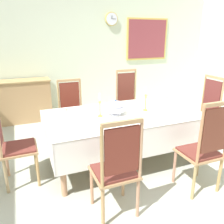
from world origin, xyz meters
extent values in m
cube|color=#B8BCAC|center=(0.00, 0.00, -0.02)|extent=(7.12, 5.61, 0.04)
cube|color=silver|center=(0.00, 2.84, 1.55)|extent=(7.12, 0.08, 3.10)
cylinder|color=tan|center=(-0.98, -0.30, 0.36)|extent=(0.07, 0.07, 0.71)
cylinder|color=tan|center=(0.98, -0.30, 0.36)|extent=(0.07, 0.07, 0.71)
cylinder|color=tan|center=(-0.98, 0.67, 0.36)|extent=(0.07, 0.07, 0.71)
cylinder|color=tan|center=(0.98, 0.67, 0.36)|extent=(0.07, 0.07, 0.71)
cube|color=tan|center=(0.00, 0.18, 0.67)|extent=(2.04, 1.06, 0.08)
cube|color=tan|center=(0.00, 0.18, 0.73)|extent=(2.16, 1.18, 0.03)
cube|color=white|center=(0.00, 0.18, 0.74)|extent=(2.18, 1.20, 0.00)
cube|color=white|center=(0.00, -0.41, 0.54)|extent=(2.18, 0.00, 0.40)
cube|color=white|center=(0.00, 0.77, 0.54)|extent=(2.18, 0.00, 0.40)
cube|color=white|center=(-1.08, 0.18, 0.54)|extent=(0.00, 1.20, 0.40)
cube|color=white|center=(1.08, 0.18, 0.54)|extent=(0.00, 1.20, 0.40)
cylinder|color=tan|center=(-0.72, -0.56, 0.23)|extent=(0.04, 0.04, 0.45)
cylinder|color=tan|center=(-0.34, -0.56, 0.23)|extent=(0.04, 0.04, 0.45)
cylinder|color=tan|center=(-0.72, -0.92, 0.23)|extent=(0.04, 0.04, 0.45)
cylinder|color=tan|center=(-0.34, -0.92, 0.23)|extent=(0.04, 0.04, 0.45)
cube|color=tan|center=(-0.53, -0.74, 0.46)|extent=(0.44, 0.42, 0.03)
cube|color=brown|center=(-0.53, -0.74, 0.49)|extent=(0.40, 0.38, 0.02)
cylinder|color=tan|center=(-0.72, -0.93, 0.78)|extent=(0.03, 0.03, 0.61)
cylinder|color=tan|center=(-0.33, -0.93, 0.78)|extent=(0.03, 0.03, 0.61)
cube|color=maroon|center=(-0.53, -0.93, 0.81)|extent=(0.34, 0.02, 0.46)
cube|color=tan|center=(-0.53, -0.93, 1.08)|extent=(0.40, 0.04, 0.04)
cylinder|color=tan|center=(-0.34, 0.93, 0.23)|extent=(0.04, 0.04, 0.45)
cylinder|color=tan|center=(-0.72, 0.93, 0.23)|extent=(0.04, 0.04, 0.45)
cylinder|color=tan|center=(-0.34, 1.29, 0.23)|extent=(0.04, 0.04, 0.45)
cylinder|color=tan|center=(-0.72, 1.29, 0.23)|extent=(0.04, 0.04, 0.45)
cube|color=tan|center=(-0.53, 1.11, 0.46)|extent=(0.44, 0.42, 0.03)
cube|color=brown|center=(-0.53, 1.11, 0.49)|extent=(0.40, 0.38, 0.02)
cylinder|color=tan|center=(-0.33, 1.30, 0.77)|extent=(0.03, 0.03, 0.59)
cylinder|color=tan|center=(-0.72, 1.30, 0.77)|extent=(0.03, 0.03, 0.59)
cube|color=maroon|center=(-0.53, 1.30, 0.80)|extent=(0.34, 0.02, 0.45)
cube|color=tan|center=(-0.53, 1.30, 1.06)|extent=(0.40, 0.04, 0.04)
cylinder|color=tan|center=(0.38, -0.56, 0.23)|extent=(0.04, 0.04, 0.45)
cylinder|color=tan|center=(0.76, -0.56, 0.23)|extent=(0.04, 0.04, 0.45)
cylinder|color=tan|center=(0.38, -0.92, 0.23)|extent=(0.04, 0.04, 0.45)
cylinder|color=tan|center=(0.76, -0.92, 0.23)|extent=(0.04, 0.04, 0.45)
cube|color=tan|center=(0.57, -0.74, 0.46)|extent=(0.44, 0.42, 0.03)
cube|color=brown|center=(0.57, -0.74, 0.49)|extent=(0.40, 0.38, 0.02)
cylinder|color=tan|center=(0.37, -0.93, 0.80)|extent=(0.03, 0.03, 0.66)
cube|color=brown|center=(0.57, -0.93, 0.84)|extent=(0.34, 0.02, 0.50)
cube|color=tan|center=(0.57, -0.93, 1.13)|extent=(0.40, 0.04, 0.04)
cylinder|color=tan|center=(0.76, 0.93, 0.23)|extent=(0.04, 0.04, 0.45)
cylinder|color=tan|center=(0.38, 0.93, 0.23)|extent=(0.04, 0.04, 0.45)
cylinder|color=tan|center=(0.76, 1.29, 0.23)|extent=(0.04, 0.04, 0.45)
cylinder|color=tan|center=(0.38, 1.29, 0.23)|extent=(0.04, 0.04, 0.45)
cube|color=tan|center=(0.57, 1.11, 0.46)|extent=(0.44, 0.42, 0.03)
cube|color=brown|center=(0.57, 1.11, 0.49)|extent=(0.40, 0.38, 0.02)
cylinder|color=tan|center=(0.76, 1.30, 0.82)|extent=(0.03, 0.03, 0.69)
cylinder|color=tan|center=(0.37, 1.30, 0.82)|extent=(0.03, 0.03, 0.69)
cube|color=brown|center=(0.57, 1.30, 0.86)|extent=(0.34, 0.02, 0.53)
cube|color=tan|center=(0.57, 1.30, 1.17)|extent=(0.40, 0.04, 0.04)
cylinder|color=tan|center=(-1.24, 0.37, 0.23)|extent=(0.04, 0.04, 0.45)
cylinder|color=tan|center=(-1.24, -0.01, 0.23)|extent=(0.04, 0.04, 0.45)
cylinder|color=tan|center=(-1.60, 0.37, 0.23)|extent=(0.04, 0.04, 0.45)
cylinder|color=tan|center=(-1.60, -0.01, 0.23)|extent=(0.04, 0.04, 0.45)
cube|color=tan|center=(-1.42, 0.18, 0.46)|extent=(0.42, 0.44, 0.03)
cube|color=brown|center=(-1.42, 0.18, 0.49)|extent=(0.38, 0.40, 0.02)
cylinder|color=tan|center=(-1.61, 0.38, 0.76)|extent=(0.03, 0.03, 0.56)
cylinder|color=tan|center=(1.24, -0.01, 0.23)|extent=(0.04, 0.04, 0.45)
cylinder|color=tan|center=(1.24, 0.37, 0.23)|extent=(0.04, 0.04, 0.45)
cylinder|color=tan|center=(1.60, -0.01, 0.23)|extent=(0.04, 0.04, 0.45)
cylinder|color=tan|center=(1.60, 0.37, 0.23)|extent=(0.04, 0.04, 0.45)
cube|color=tan|center=(1.42, 0.18, 0.46)|extent=(0.42, 0.44, 0.03)
cube|color=brown|center=(1.42, 0.18, 0.49)|extent=(0.38, 0.40, 0.02)
cylinder|color=tan|center=(1.61, -0.01, 0.82)|extent=(0.03, 0.03, 0.68)
cylinder|color=#A98553|center=(1.61, 0.38, 0.82)|extent=(0.03, 0.03, 0.68)
cube|color=brown|center=(1.61, 0.18, 0.85)|extent=(0.02, 0.34, 0.52)
cube|color=tan|center=(1.61, 0.18, 1.15)|extent=(0.04, 0.40, 0.04)
cylinder|color=white|center=(-0.12, 0.18, 0.75)|extent=(0.15, 0.15, 0.02)
ellipsoid|color=white|center=(-0.12, 0.18, 0.82)|extent=(0.27, 0.27, 0.12)
ellipsoid|color=white|center=(-0.12, 0.18, 0.89)|extent=(0.24, 0.24, 0.09)
sphere|color=#2D4C8D|center=(-0.12, 0.18, 0.95)|extent=(0.03, 0.03, 0.03)
cylinder|color=gold|center=(-0.35, 0.18, 0.75)|extent=(0.07, 0.07, 0.02)
cylinder|color=gold|center=(-0.35, 0.18, 0.86)|extent=(0.02, 0.02, 0.19)
cone|color=gold|center=(-0.35, 0.18, 0.96)|extent=(0.04, 0.04, 0.02)
cylinder|color=silver|center=(-0.35, 0.18, 1.02)|extent=(0.02, 0.02, 0.10)
cylinder|color=gold|center=(0.35, 0.18, 0.75)|extent=(0.07, 0.07, 0.02)
cylinder|color=gold|center=(0.35, 0.18, 0.87)|extent=(0.02, 0.02, 0.22)
cone|color=gold|center=(0.35, 0.18, 0.99)|extent=(0.04, 0.04, 0.02)
cylinder|color=silver|center=(0.35, 0.18, 1.05)|extent=(0.02, 0.02, 0.10)
cylinder|color=white|center=(0.11, 0.60, 0.76)|extent=(0.14, 0.14, 0.03)
cylinder|color=white|center=(0.11, 0.60, 0.77)|extent=(0.12, 0.12, 0.02)
torus|color=#2D4C8D|center=(0.11, 0.60, 0.78)|extent=(0.14, 0.14, 0.01)
cylinder|color=white|center=(-0.62, 0.60, 0.76)|extent=(0.14, 0.14, 0.03)
cylinder|color=white|center=(-0.62, 0.60, 0.76)|extent=(0.12, 0.12, 0.02)
torus|color=#2D4C8D|center=(-0.62, 0.60, 0.77)|extent=(0.14, 0.14, 0.01)
cube|color=gold|center=(0.22, 0.57, 0.75)|extent=(0.04, 0.14, 0.00)
ellipsoid|color=gold|center=(0.20, 0.65, 0.75)|extent=(0.03, 0.05, 0.01)
cube|color=gold|center=(-0.73, 0.56, 0.75)|extent=(0.04, 0.14, 0.00)
ellipsoid|color=gold|center=(-0.72, 0.64, 0.75)|extent=(0.03, 0.05, 0.01)
cube|color=tan|center=(-1.42, 2.52, 0.44)|extent=(1.40, 0.44, 0.88)
cube|color=tan|center=(-1.42, 2.52, 0.89)|extent=(1.44, 0.48, 0.02)
cube|color=tan|center=(-1.07, 2.75, 0.44)|extent=(0.59, 0.01, 0.70)
cylinder|color=#D1B251|center=(0.85, 2.77, 2.15)|extent=(0.31, 0.05, 0.31)
cylinder|color=white|center=(0.85, 2.75, 2.15)|extent=(0.27, 0.01, 0.27)
cube|color=black|center=(0.85, 2.74, 2.19)|extent=(0.01, 0.00, 0.08)
cube|color=black|center=(0.89, 2.74, 2.15)|extent=(0.11, 0.00, 0.01)
cube|color=#D1B251|center=(1.84, 2.78, 1.69)|extent=(1.14, 0.04, 1.01)
cube|color=brown|center=(1.84, 2.76, 1.69)|extent=(1.06, 0.01, 0.93)
camera|label=1|loc=(-1.32, -2.65, 1.82)|focal=37.29mm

